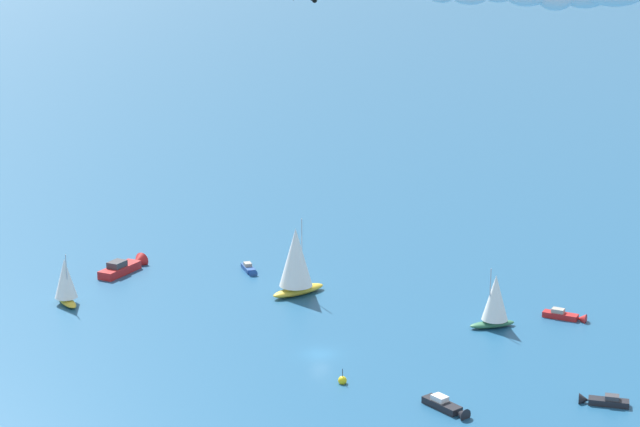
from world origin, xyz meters
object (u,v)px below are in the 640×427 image
object	(u,v)px
motorboat_far_port	(249,269)
sailboat_trailing	(296,261)
sailboat_outer_ring_b	(65,281)
motorboat_ahead	(125,267)
marker_buoy	(342,380)
sailboat_outer_ring_d	(495,300)
motorboat_outer_ring_e	(447,407)
motorboat_far_stbd	(602,401)
motorboat_offshore	(566,316)

from	to	relation	value
motorboat_far_port	sailboat_trailing	world-z (taller)	sailboat_trailing
sailboat_outer_ring_b	motorboat_ahead	bearing A→B (deg)	21.69
marker_buoy	sailboat_outer_ring_d	bearing A→B (deg)	-5.83
sailboat_trailing	marker_buoy	world-z (taller)	sailboat_trailing
motorboat_outer_ring_e	marker_buoy	xyz separation A→B (m)	(-2.18, 14.32, -0.12)
motorboat_far_stbd	sailboat_outer_ring_b	world-z (taller)	sailboat_outer_ring_b
motorboat_ahead	sailboat_outer_ring_b	bearing A→B (deg)	-158.31
motorboat_offshore	motorboat_ahead	world-z (taller)	motorboat_ahead
motorboat_outer_ring_e	marker_buoy	distance (m)	14.49
motorboat_outer_ring_e	motorboat_far_port	bearing A→B (deg)	68.37
motorboat_far_stbd	sailboat_trailing	xyz separation A→B (m)	(4.89, 54.20, 5.01)
sailboat_trailing	motorboat_outer_ring_e	distance (m)	45.90
motorboat_far_port	sailboat_trailing	bearing A→B (deg)	-103.98
motorboat_far_port	sailboat_outer_ring_d	bearing A→B (deg)	-83.41
motorboat_far_stbd	motorboat_outer_ring_e	world-z (taller)	motorboat_outer_ring_e
sailboat_trailing	sailboat_outer_ring_d	distance (m)	31.56
sailboat_outer_ring_b	sailboat_outer_ring_d	xyz separation A→B (m)	(34.62, -53.05, 0.34)
sailboat_trailing	sailboat_outer_ring_b	distance (m)	34.64
motorboat_far_stbd	motorboat_ahead	bearing A→B (deg)	93.62
motorboat_offshore	motorboat_outer_ring_e	world-z (taller)	motorboat_outer_ring_e
motorboat_ahead	sailboat_trailing	bearing A→B (deg)	-70.73
motorboat_offshore	sailboat_trailing	xyz separation A→B (m)	(-18.25, 36.28, 4.98)
motorboat_far_port	sailboat_outer_ring_d	xyz separation A→B (m)	(5.09, -44.12, 3.54)
sailboat_outer_ring_d	marker_buoy	bearing A→B (deg)	174.17
motorboat_offshore	sailboat_trailing	bearing A→B (deg)	116.70
motorboat_far_stbd	motorboat_outer_ring_e	bearing A→B (deg)	137.53
motorboat_outer_ring_e	sailboat_outer_ring_d	bearing A→B (deg)	22.71
motorboat_ahead	sailboat_outer_ring_b	size ratio (longest dim) A/B	1.33
motorboat_far_stbd	marker_buoy	bearing A→B (deg)	120.58
motorboat_far_stbd	sailboat_trailing	distance (m)	54.65
sailboat_trailing	sailboat_outer_ring_b	xyz separation A→B (m)	(-26.10, 22.69, -1.84)
motorboat_outer_ring_e	marker_buoy	world-z (taller)	marker_buoy
motorboat_offshore	sailboat_outer_ring_b	size ratio (longest dim) A/B	0.81
sailboat_outer_ring_b	motorboat_outer_ring_e	size ratio (longest dim) A/B	1.19
motorboat_offshore	sailboat_outer_ring_b	world-z (taller)	sailboat_outer_ring_b
motorboat_far_port	sailboat_trailing	xyz separation A→B (m)	(-3.43, -13.77, 5.04)
sailboat_outer_ring_b	marker_buoy	size ratio (longest dim) A/B	3.78
sailboat_outer_ring_d	sailboat_trailing	bearing A→B (deg)	105.69
motorboat_far_stbd	sailboat_outer_ring_d	xyz separation A→B (m)	(13.41, 23.85, 3.51)
motorboat_offshore	motorboat_ahead	xyz separation A→B (m)	(-28.40, 65.32, 0.32)
sailboat_outer_ring_d	motorboat_far_port	bearing A→B (deg)	96.59
motorboat_offshore	sailboat_trailing	distance (m)	40.92
sailboat_trailing	motorboat_ahead	xyz separation A→B (m)	(-10.15, 29.04, -4.67)
sailboat_trailing	sailboat_outer_ring_d	xyz separation A→B (m)	(8.52, -30.35, -1.50)
sailboat_outer_ring_d	motorboat_outer_ring_e	bearing A→B (deg)	-157.29
motorboat_outer_ring_e	motorboat_offshore	bearing A→B (deg)	8.35
motorboat_offshore	sailboat_outer_ring_b	bearing A→B (deg)	126.94
motorboat_offshore	sailboat_outer_ring_b	xyz separation A→B (m)	(-44.35, 58.98, 3.14)
motorboat_far_port	motorboat_ahead	xyz separation A→B (m)	(-13.58, 15.27, 0.37)
motorboat_offshore	motorboat_outer_ring_e	xyz separation A→B (m)	(-36.81, -5.40, 0.02)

